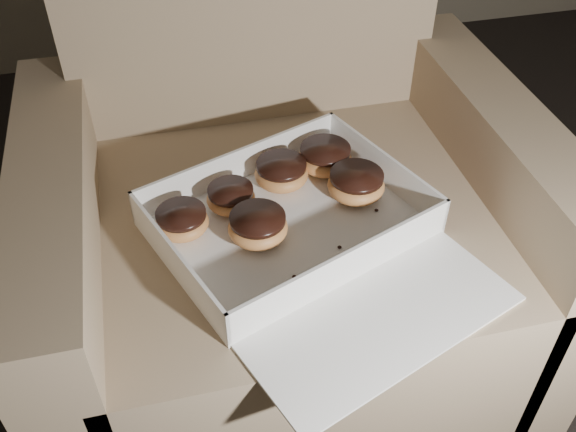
{
  "coord_description": "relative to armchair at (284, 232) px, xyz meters",
  "views": [
    {
      "loc": [
        0.14,
        -0.0,
        1.17
      ],
      "look_at": [
        0.33,
        0.77,
        0.45
      ],
      "focal_mm": 40.0,
      "sensor_mm": 36.0,
      "label": 1
    }
  ],
  "objects": [
    {
      "name": "donut_c",
      "position": [
        -0.2,
        -0.1,
        0.16
      ],
      "size": [
        0.09,
        0.09,
        0.04
      ],
      "color": "#E08D4E",
      "rests_on": "bakery_box"
    },
    {
      "name": "donut_a",
      "position": [
        0.08,
        0.01,
        0.16
      ],
      "size": [
        0.1,
        0.1,
        0.05
      ],
      "color": "#E08D4E",
      "rests_on": "bakery_box"
    },
    {
      "name": "armchair",
      "position": [
        0.0,
        0.0,
        0.0
      ],
      "size": [
        0.91,
        0.77,
        0.95
      ],
      "color": "#8A7558",
      "rests_on": "floor"
    },
    {
      "name": "crumb_c",
      "position": [
        0.14,
        -0.13,
        0.14
      ],
      "size": [
        0.01,
        0.01,
        0.0
      ],
      "primitive_type": "ellipsoid",
      "color": "black",
      "rests_on": "bakery_box"
    },
    {
      "name": "bakery_box",
      "position": [
        -0.0,
        -0.16,
        0.14
      ],
      "size": [
        0.57,
        0.61,
        0.07
      ],
      "rotation": [
        0.0,
        0.0,
        0.37
      ],
      "color": "white",
      "rests_on": "armchair"
    },
    {
      "name": "crumb_b",
      "position": [
        -0.04,
        -0.24,
        0.14
      ],
      "size": [
        0.01,
        0.01,
        0.0
      ],
      "primitive_type": "ellipsoid",
      "color": "black",
      "rests_on": "bakery_box"
    },
    {
      "name": "crumb_a",
      "position": [
        0.12,
        -0.1,
        0.14
      ],
      "size": [
        0.01,
        0.01,
        0.0
      ],
      "primitive_type": "ellipsoid",
      "color": "black",
      "rests_on": "bakery_box"
    },
    {
      "name": "donut_e",
      "position": [
        -0.11,
        -0.06,
        0.16
      ],
      "size": [
        0.08,
        0.08,
        0.04
      ],
      "color": "#E08D4E",
      "rests_on": "bakery_box"
    },
    {
      "name": "donut_b",
      "position": [
        -0.01,
        -0.01,
        0.16
      ],
      "size": [
        0.1,
        0.1,
        0.05
      ],
      "color": "#E08D4E",
      "rests_on": "bakery_box"
    },
    {
      "name": "crumb_d",
      "position": [
        0.05,
        -0.2,
        0.14
      ],
      "size": [
        0.01,
        0.01,
        0.0
      ],
      "primitive_type": "ellipsoid",
      "color": "black",
      "rests_on": "bakery_box"
    },
    {
      "name": "donut_f",
      "position": [
        0.11,
        -0.08,
        0.16
      ],
      "size": [
        0.1,
        0.1,
        0.05
      ],
      "color": "#E08D4E",
      "rests_on": "bakery_box"
    },
    {
      "name": "donut_d",
      "position": [
        -0.08,
        -0.14,
        0.16
      ],
      "size": [
        0.1,
        0.1,
        0.05
      ],
      "color": "#E08D4E",
      "rests_on": "bakery_box"
    }
  ]
}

